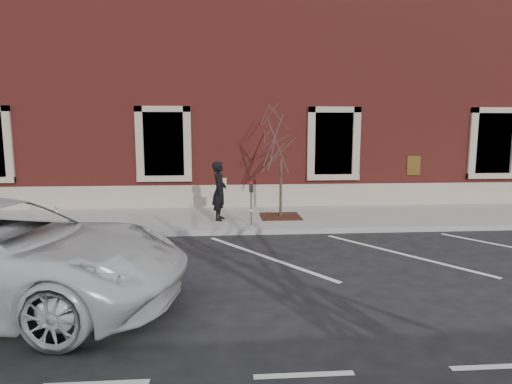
{
  "coord_description": "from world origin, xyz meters",
  "views": [
    {
      "loc": [
        -0.92,
        -11.63,
        2.87
      ],
      "look_at": [
        0.0,
        0.6,
        1.1
      ],
      "focal_mm": 30.0,
      "sensor_mm": 36.0,
      "label": 1
    }
  ],
  "objects": [
    {
      "name": "parking_meter",
      "position": [
        -0.15,
        0.51,
        1.03
      ],
      "size": [
        0.12,
        0.09,
        1.27
      ],
      "rotation": [
        0.0,
        0.0,
        -0.26
      ],
      "color": "#595B60",
      "rests_on": "sidewalk_near"
    },
    {
      "name": "ground",
      "position": [
        0.0,
        0.0,
        0.0
      ],
      "size": [
        120.0,
        120.0,
        0.0
      ],
      "primitive_type": "plane",
      "color": "#28282B",
      "rests_on": "ground"
    },
    {
      "name": "man",
      "position": [
        -1.07,
        1.29,
        1.05
      ],
      "size": [
        0.53,
        0.71,
        1.79
      ],
      "primitive_type": "imported",
      "rotation": [
        0.0,
        0.0,
        1.41
      ],
      "color": "black",
      "rests_on": "sidewalk_near"
    },
    {
      "name": "building_civic",
      "position": [
        0.0,
        7.74,
        4.0
      ],
      "size": [
        40.0,
        8.62,
        8.0
      ],
      "color": "maroon",
      "rests_on": "ground"
    },
    {
      "name": "sapling",
      "position": [
        0.86,
        1.6,
        2.48
      ],
      "size": [
        2.0,
        2.0,
        3.33
      ],
      "color": "#402F27",
      "rests_on": "sidewalk_near"
    },
    {
      "name": "curb_near",
      "position": [
        0.0,
        -0.05,
        0.07
      ],
      "size": [
        40.0,
        0.12,
        0.15
      ],
      "primitive_type": "cube",
      "color": "#9E9E99",
      "rests_on": "ground"
    },
    {
      "name": "tree_grate",
      "position": [
        0.86,
        1.6,
        0.17
      ],
      "size": [
        1.24,
        1.24,
        0.03
      ],
      "primitive_type": "cube",
      "color": "#472217",
      "rests_on": "sidewalk_near"
    },
    {
      "name": "sidewalk_near",
      "position": [
        0.0,
        1.75,
        0.07
      ],
      "size": [
        40.0,
        3.5,
        0.15
      ],
      "primitive_type": "cube",
      "color": "#A1A097",
      "rests_on": "ground"
    },
    {
      "name": "parking_stripes",
      "position": [
        0.0,
        -2.2,
        0.0
      ],
      "size": [
        28.0,
        4.4,
        0.01
      ],
      "primitive_type": null,
      "color": "silver",
      "rests_on": "ground"
    }
  ]
}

